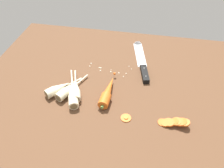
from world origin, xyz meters
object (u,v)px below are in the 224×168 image
(parsnip_mid_left, at_px, (58,89))
(parsnip_back, at_px, (76,89))
(carrot_slice_stack, at_px, (174,122))
(chefs_knife, at_px, (141,59))
(whole_carrot, at_px, (108,92))
(parsnip_mid_right, at_px, (73,93))
(carrot_slice_stray_near, at_px, (126,118))
(parsnip_front, at_px, (68,90))

(parsnip_mid_left, height_order, parsnip_back, same)
(carrot_slice_stack, bearing_deg, chefs_knife, 112.15)
(whole_carrot, relative_size, carrot_slice_stack, 1.90)
(whole_carrot, bearing_deg, parsnip_mid_right, -167.36)
(chefs_knife, distance_m, carrot_slice_stack, 0.41)
(parsnip_mid_right, bearing_deg, whole_carrot, 12.64)
(carrot_slice_stray_near, bearing_deg, parsnip_front, 160.87)
(chefs_knife, bearing_deg, parsnip_mid_right, -129.85)
(chefs_knife, height_order, carrot_slice_stack, carrot_slice_stack)
(parsnip_front, distance_m, carrot_slice_stack, 0.44)
(carrot_slice_stack, bearing_deg, parsnip_front, 168.80)
(chefs_knife, bearing_deg, parsnip_mid_left, -137.85)
(parsnip_mid_left, bearing_deg, parsnip_front, 3.02)
(chefs_knife, distance_m, whole_carrot, 0.30)
(carrot_slice_stack, bearing_deg, parsnip_mid_left, 170.07)
(whole_carrot, relative_size, parsnip_back, 1.14)
(chefs_knife, relative_size, carrot_slice_stack, 3.06)
(parsnip_mid_left, height_order, carrot_slice_stray_near, parsnip_mid_left)
(parsnip_back, bearing_deg, parsnip_mid_right, -99.37)
(parsnip_front, relative_size, carrot_slice_stray_near, 4.45)
(parsnip_front, xyz_separation_m, carrot_slice_stray_near, (0.26, -0.09, -0.02))
(whole_carrot, bearing_deg, parsnip_mid_left, -174.92)
(parsnip_mid_right, height_order, parsnip_back, same)
(whole_carrot, distance_m, parsnip_mid_left, 0.21)
(whole_carrot, height_order, carrot_slice_stray_near, whole_carrot)
(chefs_knife, relative_size, parsnip_mid_right, 1.53)
(chefs_knife, bearing_deg, carrot_slice_stray_near, -93.43)
(whole_carrot, xyz_separation_m, parsnip_back, (-0.14, -0.01, -0.00))
(chefs_knife, xyz_separation_m, whole_carrot, (-0.11, -0.27, 0.01))
(parsnip_front, distance_m, parsnip_mid_right, 0.03)
(parsnip_mid_left, bearing_deg, parsnip_back, 8.99)
(whole_carrot, xyz_separation_m, carrot_slice_stack, (0.27, -0.10, -0.01))
(parsnip_mid_right, height_order, carrot_slice_stack, parsnip_mid_right)
(parsnip_mid_left, xyz_separation_m, parsnip_back, (0.07, 0.01, -0.00))
(carrot_slice_stack, xyz_separation_m, carrot_slice_stray_near, (-0.18, -0.00, -0.01))
(parsnip_back, height_order, carrot_slice_stack, parsnip_back)
(parsnip_front, xyz_separation_m, carrot_slice_stack, (0.43, -0.09, -0.01))
(parsnip_front, height_order, parsnip_back, same)
(chefs_knife, height_order, whole_carrot, whole_carrot)
(chefs_knife, height_order, parsnip_back, parsnip_back)
(parsnip_front, bearing_deg, carrot_slice_stack, -11.20)
(chefs_knife, relative_size, parsnip_back, 1.83)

